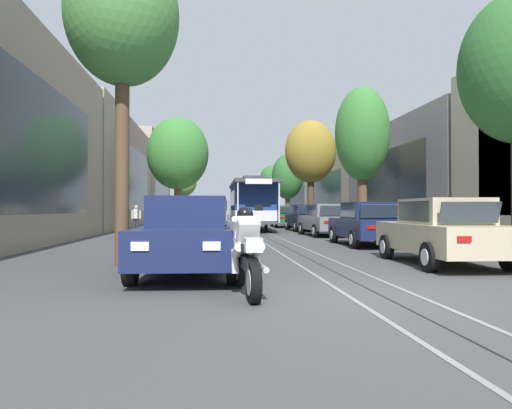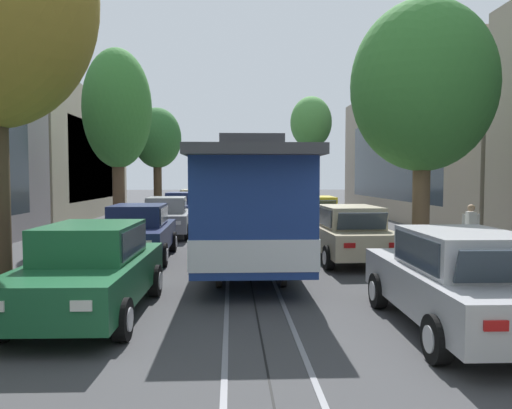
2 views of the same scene
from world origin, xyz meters
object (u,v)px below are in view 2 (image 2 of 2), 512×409
at_px(parked_car_silver_fifth_left, 460,280).
at_px(parked_car_grey_mid_right, 167,217).
at_px(parked_car_beige_near_right, 193,202).
at_px(street_tree_kerb_right_near, 157,139).
at_px(parked_car_green_fifth_right, 90,270).
at_px(parked_car_beige_fourth_left, 349,233).
at_px(street_tree_kerb_left_near, 311,123).
at_px(parked_car_yellow_mid_left, 315,215).
at_px(parked_car_navy_second_right, 182,207).
at_px(parked_car_navy_near_left, 283,200).
at_px(parked_car_navy_fourth_right, 138,232).
at_px(street_tree_kerb_left_second, 423,87).
at_px(cable_car_trolley, 248,205).
at_px(street_tree_kerb_right_second, 117,110).
at_px(parked_car_green_second_left, 293,206).
at_px(pedestrian_on_left_pavement, 471,226).
at_px(motorcycle_with_rider, 266,201).

xyz_separation_m(parked_car_silver_fifth_left, parked_car_grey_mid_right, (6.15, -12.46, 0.00)).
xyz_separation_m(parked_car_silver_fifth_left, parked_car_beige_near_right, (5.99, -24.42, 0.00)).
bearing_deg(street_tree_kerb_right_near, parked_car_green_fifth_right, 95.61).
xyz_separation_m(parked_car_beige_fourth_left, parked_car_silver_fifth_left, (-0.20, 6.37, 0.00)).
height_order(street_tree_kerb_left_near, street_tree_kerb_right_near, street_tree_kerb_left_near).
distance_m(parked_car_yellow_mid_left, parked_car_silver_fifth_left, 13.06).
bearing_deg(parked_car_navy_second_right, parked_car_beige_fourth_left, 116.05).
bearing_deg(parked_car_navy_near_left, parked_car_yellow_mid_left, 90.24).
bearing_deg(parked_car_silver_fifth_left, parked_car_grey_mid_right, -63.74).
xyz_separation_m(parked_car_silver_fifth_left, parked_car_green_fifth_right, (5.98, -1.19, 0.00)).
bearing_deg(parked_car_navy_fourth_right, street_tree_kerb_left_second, 168.78).
height_order(parked_car_navy_second_right, cable_car_trolley, cable_car_trolley).
relative_size(parked_car_grey_mid_right, street_tree_kerb_left_second, 0.62).
xyz_separation_m(parked_car_beige_near_right, cable_car_trolley, (-2.89, 19.08, 0.86)).
bearing_deg(street_tree_kerb_right_second, parked_car_green_fifth_right, 100.35).
bearing_deg(parked_car_navy_fourth_right, street_tree_kerb_right_near, -83.43).
bearing_deg(parked_car_silver_fifth_left, parked_car_green_second_left, -89.61).
bearing_deg(street_tree_kerb_right_second, pedestrian_on_left_pavement, 156.69).
xyz_separation_m(parked_car_green_second_left, parked_car_yellow_mid_left, (-0.14, 6.52, 0.00)).
bearing_deg(parked_car_beige_near_right, parked_car_beige_fourth_left, 107.79).
height_order(street_tree_kerb_left_second, cable_car_trolley, street_tree_kerb_left_second).
xyz_separation_m(street_tree_kerb_right_near, street_tree_kerb_right_second, (-0.21, 11.76, 0.24)).
height_order(parked_car_beige_fourth_left, parked_car_silver_fifth_left, same).
xyz_separation_m(parked_car_navy_fourth_right, pedestrian_on_left_pavement, (-10.10, -0.20, 0.08)).
distance_m(parked_car_beige_fourth_left, cable_car_trolley, 3.19).
bearing_deg(pedestrian_on_left_pavement, parked_car_navy_near_left, -77.96).
xyz_separation_m(parked_car_grey_mid_right, street_tree_kerb_right_near, (2.09, -11.70, 3.99)).
bearing_deg(parked_car_navy_near_left, parked_car_green_second_left, 89.18).
bearing_deg(motorcycle_with_rider, street_tree_kerb_left_near, 123.53).
bearing_deg(parked_car_navy_fourth_right, parked_car_yellow_mid_left, -136.41).
bearing_deg(street_tree_kerb_left_near, parked_car_navy_fourth_right, 64.99).
bearing_deg(parked_car_navy_near_left, parked_car_navy_second_right, 48.61).
distance_m(parked_car_grey_mid_right, parked_car_navy_fourth_right, 5.37).
distance_m(parked_car_beige_near_right, motorcycle_with_rider, 6.03).
relative_size(parked_car_beige_fourth_left, street_tree_kerb_left_near, 0.58).
distance_m(parked_car_green_second_left, cable_car_trolley, 14.57).
xyz_separation_m(parked_car_navy_second_right, street_tree_kerb_left_near, (-7.74, -5.35, 5.01)).
bearing_deg(street_tree_kerb_left_second, parked_car_navy_near_left, -85.40).
distance_m(parked_car_navy_fourth_right, street_tree_kerb_right_near, 17.64).
height_order(parked_car_navy_near_left, motorcycle_with_rider, parked_car_navy_near_left).
relative_size(parked_car_navy_near_left, parked_car_beige_near_right, 1.00).
bearing_deg(parked_car_navy_second_right, street_tree_kerb_left_second, 120.63).
xyz_separation_m(parked_car_navy_near_left, parked_car_green_fifth_right, (5.93, 24.30, 0.00)).
bearing_deg(parked_car_navy_second_right, parked_car_beige_near_right, -91.63).
relative_size(parked_car_green_second_left, street_tree_kerb_left_near, 0.59).
relative_size(parked_car_beige_near_right, pedestrian_on_left_pavement, 2.83).
bearing_deg(parked_car_green_fifth_right, parked_car_navy_fourth_right, -87.19).
height_order(street_tree_kerb_right_near, street_tree_kerb_right_second, street_tree_kerb_right_second).
bearing_deg(parked_car_navy_second_right, motorcycle_with_rider, -118.82).
xyz_separation_m(parked_car_grey_mid_right, parked_car_green_fifth_right, (-0.17, 11.26, 0.00)).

